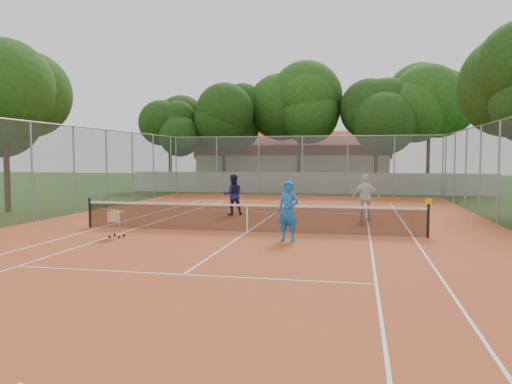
% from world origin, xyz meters
% --- Properties ---
extents(ground, '(120.00, 120.00, 0.00)m').
position_xyz_m(ground, '(0.00, 0.00, 0.00)').
color(ground, '#15380F').
rests_on(ground, ground).
extents(court_pad, '(18.00, 34.00, 0.02)m').
position_xyz_m(court_pad, '(0.00, 0.00, 0.01)').
color(court_pad, '#AF4B22').
rests_on(court_pad, ground).
extents(court_lines, '(10.98, 23.78, 0.01)m').
position_xyz_m(court_lines, '(0.00, 0.00, 0.02)').
color(court_lines, white).
rests_on(court_lines, court_pad).
extents(tennis_net, '(11.88, 0.10, 0.98)m').
position_xyz_m(tennis_net, '(0.00, 0.00, 0.51)').
color(tennis_net, black).
rests_on(tennis_net, court_pad).
extents(perimeter_fence, '(18.00, 34.00, 4.00)m').
position_xyz_m(perimeter_fence, '(0.00, 0.00, 2.00)').
color(perimeter_fence, slate).
rests_on(perimeter_fence, ground).
extents(boundary_wall, '(26.00, 0.30, 1.50)m').
position_xyz_m(boundary_wall, '(0.00, 19.00, 0.75)').
color(boundary_wall, silver).
rests_on(boundary_wall, ground).
extents(clubhouse, '(16.40, 9.00, 4.40)m').
position_xyz_m(clubhouse, '(-2.00, 29.00, 2.20)').
color(clubhouse, beige).
rests_on(clubhouse, ground).
extents(tropical_trees, '(29.00, 19.00, 10.00)m').
position_xyz_m(tropical_trees, '(0.00, 22.00, 5.00)').
color(tropical_trees, black).
rests_on(tropical_trees, ground).
extents(player_near, '(0.78, 0.62, 1.86)m').
position_xyz_m(player_near, '(1.64, -1.60, 0.95)').
color(player_near, blue).
rests_on(player_near, court_pad).
extents(player_far_left, '(1.08, 0.98, 1.81)m').
position_xyz_m(player_far_left, '(-1.75, 4.87, 0.92)').
color(player_far_left, '#181948').
rests_on(player_far_left, court_pad).
extents(player_far_right, '(1.11, 0.48, 1.89)m').
position_xyz_m(player_far_right, '(4.04, 3.92, 0.96)').
color(player_far_right, silver).
rests_on(player_far_right, court_pad).
extents(ball_hopper, '(0.51, 0.51, 0.92)m').
position_xyz_m(ball_hopper, '(-3.84, -2.00, 0.48)').
color(ball_hopper, silver).
rests_on(ball_hopper, court_pad).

